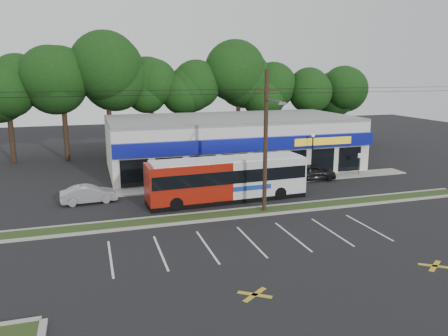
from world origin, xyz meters
TOP-DOWN VIEW (x-y plane):
  - ground at (0.00, 0.00)m, footprint 120.00×120.00m
  - grass_strip at (0.00, 1.00)m, footprint 40.00×1.60m
  - curb_south at (0.00, 0.15)m, footprint 40.00×0.25m
  - curb_north at (0.00, 1.85)m, footprint 40.00×0.25m
  - sidewalk at (5.00, 9.00)m, footprint 32.00×2.20m
  - strip_mall at (5.50, 15.91)m, footprint 25.00×12.55m
  - utility_pole at (2.83, 0.93)m, footprint 50.00×2.77m
  - lamp_post at (11.00, 8.80)m, footprint 0.30×0.30m
  - sign_post at (16.00, 8.57)m, footprint 0.45×0.10m
  - tree_line at (4.00, 26.00)m, footprint 46.76×6.76m
  - metrobus at (1.34, 4.50)m, footprint 12.65×3.24m
  - car_dark at (10.71, 8.31)m, footprint 4.68×2.15m
  - car_silver at (-9.00, 7.00)m, footprint 4.28×1.80m
  - pedestrian_a at (5.46, 6.00)m, footprint 0.68×0.47m
  - pedestrian_b at (8.55, 8.33)m, footprint 0.86×0.67m

SIDE VIEW (x-z plane):
  - ground at x=0.00m, z-range 0.00..0.00m
  - sidewalk at x=5.00m, z-range 0.00..0.10m
  - grass_strip at x=0.00m, z-range 0.00..0.12m
  - curb_south at x=0.00m, z-range 0.00..0.14m
  - curb_north at x=0.00m, z-range 0.00..0.14m
  - car_silver at x=-9.00m, z-range 0.00..1.38m
  - car_dark at x=10.71m, z-range 0.00..1.55m
  - pedestrian_b at x=8.55m, z-range 0.00..1.75m
  - pedestrian_a at x=5.46m, z-range 0.00..1.79m
  - sign_post at x=16.00m, z-range 0.44..2.67m
  - metrobus at x=1.34m, z-range 0.10..3.47m
  - strip_mall at x=5.50m, z-range 0.00..5.30m
  - lamp_post at x=11.00m, z-range 0.55..4.80m
  - utility_pole at x=2.83m, z-range 0.41..10.41m
  - tree_line at x=4.00m, z-range 2.50..14.33m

